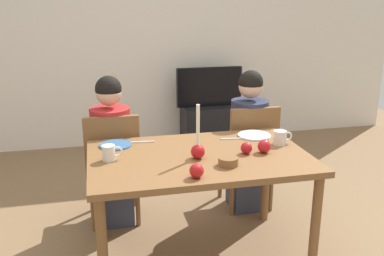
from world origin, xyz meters
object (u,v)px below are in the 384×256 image
Objects in this scene: mug_left at (109,153)px; plate_left at (116,145)px; person_right_child at (248,143)px; mug_right at (280,138)px; person_left_child at (112,154)px; candle_centerpiece at (198,148)px; bowl_walnuts at (228,161)px; tv at (209,87)px; apple_by_right_mug at (246,148)px; chair_left at (113,162)px; chair_right at (249,151)px; plate_right at (254,135)px; dining_table at (199,167)px; tv_stand at (209,125)px; apple_near_candle at (264,146)px; apple_by_left_plate at (197,171)px.

plate_left is at bearing 79.13° from mug_left.
mug_right is at bearing -88.66° from person_right_child.
candle_centerpiece is at bearing -54.37° from person_left_child.
mug_left is 0.93× the size of mug_right.
bowl_walnuts is at bearing -19.40° from mug_left.
tv is (1.22, 1.66, 0.14)m from person_left_child.
mug_right is at bearing 22.89° from apple_by_right_mug.
bowl_walnuts is at bearing -51.53° from chair_left.
chair_right is at bearing -90.00° from person_right_child.
chair_right is 0.42m from plate_right.
person_right_child reaches higher than bowl_walnuts.
mug_left reaches higher than dining_table.
chair_right is 6.63× the size of mug_right.
tv_stand is 0.81× the size of tv.
apple_by_right_mug is (-0.12, 0.01, -0.01)m from apple_near_candle.
chair_left is 0.77× the size of person_right_child.
mug_right reaches higher than plate_right.
dining_table reaches higher than tv_stand.
candle_centerpiece is 0.62m from plate_right.
apple_near_candle is at bearing -100.72° from plate_right.
apple_near_candle is (0.98, -0.09, -0.01)m from mug_left.
apple_by_left_plate reaches higher than bowl_walnuts.
candle_centerpiece is at bearing 74.98° from apple_by_left_plate.
tv_stand is at bearing 61.04° from mug_left.
apple_by_right_mug is at bearing -99.51° from tv_stand.
chair_left is 0.89m from candle_centerpiece.
chair_right is at bearing 54.72° from apple_by_left_plate.
candle_centerpiece is at bearing -106.91° from tv.
mug_left is (-1.14, -0.58, 0.29)m from chair_right.
candle_centerpiece is at bearing -145.71° from plate_right.
tv is 6.55× the size of bowl_walnuts.
plate_right is at bearing -17.72° from chair_left.
dining_table is 1.56× the size of chair_right.
apple_by_right_mug is at bearing -157.11° from mug_right.
dining_table is 4.03× the size of candle_centerpiece.
tv is 3.62× the size of plate_left.
candle_centerpiece reaches higher than chair_right.
mug_right is at bearing -25.50° from chair_left.
person_left_child is 0.90m from candle_centerpiece.
plate_right is 0.86m from apple_by_left_plate.
dining_table is 11.61× the size of bowl_walnuts.
plate_right is 2.91× the size of apple_by_left_plate.
apple_by_left_plate is at bearing -148.37° from mug_right.
person_left_child is 13.49× the size of apple_near_candle.
mug_right is (0.61, 0.14, -0.02)m from candle_centerpiece.
person_left_child is at bearing 86.69° from mug_left.
apple_by_left_plate is (0.41, -0.65, 0.04)m from plate_left.
plate_left is 2.89× the size of apple_by_right_mug.
chair_left reaches higher than bowl_walnuts.
tv_stand is at bearing 73.18° from dining_table.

